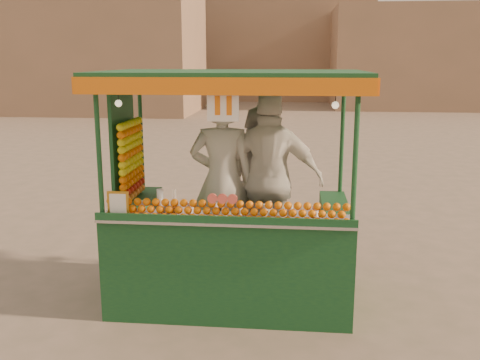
# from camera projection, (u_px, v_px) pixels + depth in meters

# --- Properties ---
(ground) EXTENTS (90.00, 90.00, 0.00)m
(ground) POSITION_uv_depth(u_px,v_px,m) (234.00, 299.00, 5.67)
(ground) COLOR brown
(ground) RESTS_ON ground
(building_left) EXTENTS (10.00, 6.00, 6.00)m
(building_left) POSITION_uv_depth(u_px,v_px,m) (90.00, 47.00, 25.32)
(building_left) COLOR #8E6B50
(building_left) RESTS_ON ground
(building_right) EXTENTS (9.00, 6.00, 5.00)m
(building_right) POSITION_uv_depth(u_px,v_px,m) (422.00, 58.00, 27.75)
(building_right) COLOR #8E6B50
(building_right) RESTS_ON ground
(building_center) EXTENTS (14.00, 7.00, 7.00)m
(building_center) POSITION_uv_depth(u_px,v_px,m) (255.00, 42.00, 34.23)
(building_center) COLOR #8E6B50
(building_center) RESTS_ON ground
(juice_cart) EXTENTS (2.57, 1.67, 2.34)m
(juice_cart) POSITION_uv_depth(u_px,v_px,m) (225.00, 230.00, 5.50)
(juice_cart) COLOR #103C20
(juice_cart) RESTS_ON ground
(vendor_left) EXTENTS (0.70, 0.47, 1.86)m
(vendor_left) POSITION_uv_depth(u_px,v_px,m) (222.00, 181.00, 5.69)
(vendor_left) COLOR beige
(vendor_left) RESTS_ON ground
(vendor_middle) EXTENTS (1.03, 1.00, 1.67)m
(vendor_middle) POSITION_uv_depth(u_px,v_px,m) (259.00, 182.00, 6.03)
(vendor_middle) COLOR silver
(vendor_middle) RESTS_ON ground
(vendor_right) EXTENTS (1.12, 0.51, 1.88)m
(vendor_right) POSITION_uv_depth(u_px,v_px,m) (271.00, 180.00, 5.69)
(vendor_right) COLOR silver
(vendor_right) RESTS_ON ground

